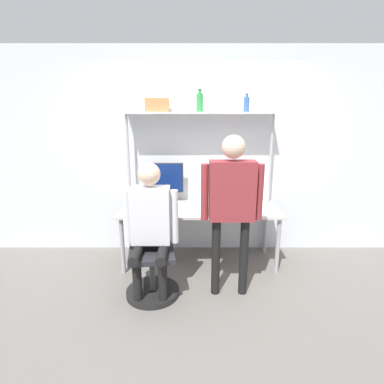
% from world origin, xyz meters
% --- Properties ---
extents(ground_plane, '(12.00, 12.00, 0.00)m').
position_xyz_m(ground_plane, '(0.00, 0.00, 0.00)').
color(ground_plane, slate).
extents(wall_back, '(8.00, 0.06, 2.70)m').
position_xyz_m(wall_back, '(0.00, 0.82, 1.35)').
color(wall_back, silver).
rests_on(wall_back, ground_plane).
extents(desk, '(1.96, 0.77, 0.73)m').
position_xyz_m(desk, '(0.00, 0.40, 0.66)').
color(desk, beige).
rests_on(desk, ground_plane).
extents(shelf_unit, '(1.86, 0.31, 1.89)m').
position_xyz_m(shelf_unit, '(0.00, 0.62, 1.64)').
color(shelf_unit, silver).
rests_on(shelf_unit, ground_plane).
extents(monitor, '(0.50, 0.18, 0.53)m').
position_xyz_m(monitor, '(-0.46, 0.64, 1.03)').
color(monitor, '#333338').
rests_on(monitor, desk).
extents(laptop, '(0.35, 0.22, 0.21)m').
position_xyz_m(laptop, '(-0.59, 0.27, 0.78)').
color(laptop, '#333338').
rests_on(laptop, desk).
extents(cell_phone, '(0.07, 0.15, 0.01)m').
position_xyz_m(cell_phone, '(-0.34, 0.20, 0.73)').
color(cell_phone, black).
rests_on(cell_phone, desk).
extents(office_chair, '(0.56, 0.56, 0.95)m').
position_xyz_m(office_chair, '(-0.52, -0.33, 0.30)').
color(office_chair, black).
rests_on(office_chair, ground_plane).
extents(person_seated, '(0.56, 0.47, 1.41)m').
position_xyz_m(person_seated, '(-0.51, -0.38, 0.84)').
color(person_seated, black).
rests_on(person_seated, ground_plane).
extents(person_standing, '(0.61, 0.23, 1.67)m').
position_xyz_m(person_standing, '(0.30, -0.34, 1.07)').
color(person_standing, black).
rests_on(person_standing, ground_plane).
extents(bottle_blue, '(0.07, 0.07, 0.22)m').
position_xyz_m(bottle_blue, '(0.57, 0.62, 1.98)').
color(bottle_blue, '#335999').
rests_on(bottle_blue, shelf_unit).
extents(bottle_green, '(0.08, 0.08, 0.27)m').
position_xyz_m(bottle_green, '(0.00, 0.62, 2.00)').
color(bottle_green, '#2D8C3F').
rests_on(bottle_green, shelf_unit).
extents(storage_box, '(0.28, 0.19, 0.16)m').
position_xyz_m(storage_box, '(-0.52, 0.62, 1.97)').
color(storage_box, '#B27A47').
rests_on(storage_box, shelf_unit).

